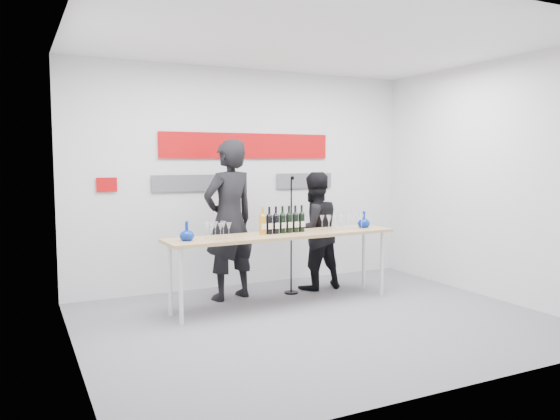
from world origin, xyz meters
The scene contains 12 objects.
ground centered at (0.00, 0.00, 0.00)m, with size 5.00×5.00×0.00m, color slate.
back_wall centered at (0.00, 2.00, 1.50)m, with size 5.00×0.04×3.00m, color silver.
signage centered at (-0.06, 1.97, 1.81)m, with size 3.38×0.02×0.79m.
tasting_table centered at (-0.04, 0.78, 0.81)m, with size 2.93×0.70×0.87m.
wine_bottles centered at (-0.03, 0.82, 1.04)m, with size 0.62×0.10×0.33m.
decanter_left centered at (-1.25, 0.75, 0.98)m, with size 0.16×0.16×0.21m, color navy, non-canonical shape.
decanter_right centered at (1.17, 0.85, 0.98)m, with size 0.16×0.16×0.21m, color navy, non-canonical shape.
glasses_left centered at (-0.89, 0.75, 0.96)m, with size 0.27×0.23×0.18m.
glasses_right centered at (0.79, 0.81, 0.96)m, with size 0.57×0.24×0.18m.
presenter_left centered at (-0.53, 1.33, 1.01)m, with size 0.73×0.48×2.01m, color black.
presenter_right centered at (0.70, 1.33, 0.80)m, with size 0.77×0.60×1.59m, color black.
mic_stand centered at (0.30, 1.23, 0.47)m, with size 0.18×0.18×1.55m.
Camera 1 is at (-2.95, -5.05, 1.77)m, focal length 35.00 mm.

